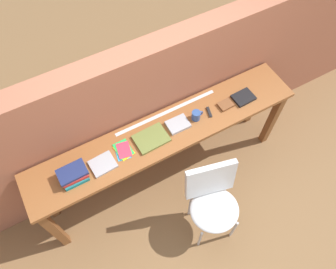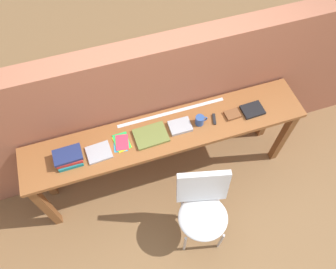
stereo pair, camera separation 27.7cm
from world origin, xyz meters
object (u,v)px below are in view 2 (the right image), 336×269
book_stack_leftmost (69,158)px  pamphlet_pile_colourful (122,142)px  chair_white_moulded (203,207)px  mug (200,120)px  book_open_centre (151,136)px  multitool_folded (214,119)px  magazine_cycling (99,152)px  leather_journal_brown (232,114)px  book_repair_rightmost (252,110)px

book_stack_leftmost → pamphlet_pile_colourful: size_ratio=1.22×
chair_white_moulded → mug: bearing=74.4°
chair_white_moulded → book_stack_leftmost: book_stack_leftmost is taller
book_open_centre → multitool_folded: book_open_centre is taller
magazine_cycling → mug: (0.90, 0.02, 0.04)m
mug → leather_journal_brown: bearing=-2.0°
pamphlet_pile_colourful → book_stack_leftmost: bearing=-175.6°
pamphlet_pile_colourful → book_open_centre: (0.25, -0.02, 0.01)m
chair_white_moulded → pamphlet_pile_colourful: (-0.52, 0.63, 0.36)m
magazine_cycling → leather_journal_brown: 1.20m
multitool_folded → mug: bearing=177.8°
multitool_folded → book_open_centre: bearing=179.4°
magazine_cycling → book_open_centre: (0.45, 0.02, 0.00)m
book_open_centre → mug: size_ratio=2.53×
chair_white_moulded → book_open_centre: (-0.27, 0.62, 0.37)m
multitool_folded → pamphlet_pile_colourful: bearing=178.5°
book_repair_rightmost → mug: bearing=175.6°
chair_white_moulded → multitool_folded: multitool_folded is taller
book_open_centre → book_repair_rightmost: (0.94, -0.02, 0.00)m
leather_journal_brown → book_repair_rightmost: bearing=-5.0°
chair_white_moulded → mug: (0.17, 0.62, 0.40)m
book_open_centre → book_repair_rightmost: 0.94m
magazine_cycling → leather_journal_brown: bearing=-3.1°
pamphlet_pile_colourful → mug: size_ratio=1.70×
book_stack_leftmost → mug: 1.13m
book_stack_leftmost → multitool_folded: bearing=0.5°
book_stack_leftmost → book_repair_rightmost: bearing=-0.1°
chair_white_moulded → multitool_folded: size_ratio=8.10×
chair_white_moulded → pamphlet_pile_colourful: same height
multitool_folded → magazine_cycling: bearing=-179.0°
pamphlet_pile_colourful → mug: mug is taller
pamphlet_pile_colourful → multitool_folded: (0.83, -0.02, 0.00)m
leather_journal_brown → book_repair_rightmost: 0.19m
book_open_centre → multitool_folded: 0.58m
mug → book_repair_rightmost: (0.50, -0.02, -0.03)m
magazine_cycling → multitool_folded: bearing=-2.7°
chair_white_moulded → book_repair_rightmost: 0.97m
magazine_cycling → book_repair_rightmost: 1.39m
pamphlet_pile_colourful → leather_journal_brown: size_ratio=1.44×
book_stack_leftmost → chair_white_moulded: bearing=-31.9°
pamphlet_pile_colourful → multitool_folded: 0.83m
mug → leather_journal_brown: 0.31m
mug → magazine_cycling: bearing=-178.5°
chair_white_moulded → multitool_folded: 0.77m
book_open_centre → leather_journal_brown: bearing=-2.9°
book_open_centre → multitool_folded: (0.58, -0.01, -0.00)m
mug → multitool_folded: size_ratio=1.00×
pamphlet_pile_colourful → magazine_cycling: bearing=-168.9°
magazine_cycling → mug: size_ratio=1.80×
chair_white_moulded → book_open_centre: book_open_centre is taller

